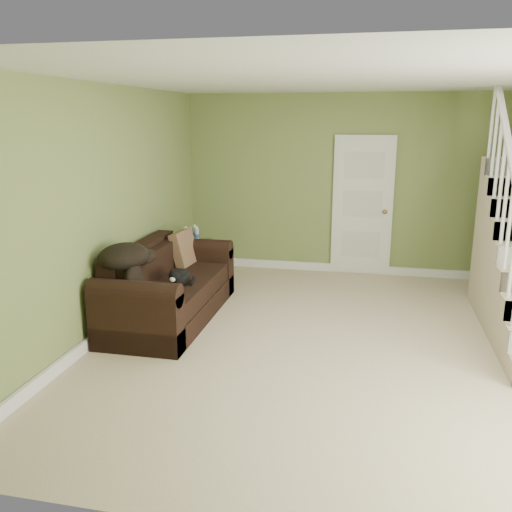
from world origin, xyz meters
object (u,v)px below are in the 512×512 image
at_px(sofa, 167,291).
at_px(side_table, 193,261).
at_px(banana, 158,291).
at_px(cat, 180,278).

distance_m(sofa, side_table, 1.42).
relative_size(side_table, banana, 3.87).
distance_m(side_table, cat, 1.68).
xyz_separation_m(sofa, side_table, (-0.16, 1.41, -0.03)).
xyz_separation_m(cat, banana, (-0.13, -0.32, -0.06)).
bearing_deg(banana, side_table, 93.11).
height_order(side_table, cat, side_table).
xyz_separation_m(sofa, banana, (0.11, -0.53, 0.17)).
xyz_separation_m(side_table, cat, (0.40, -1.61, 0.26)).
distance_m(side_table, banana, 1.96).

